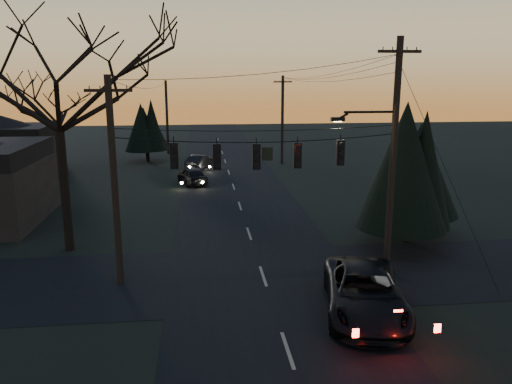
{
  "coord_description": "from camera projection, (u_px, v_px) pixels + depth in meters",
  "views": [
    {
      "loc": [
        -2.62,
        -9.95,
        8.43
      ],
      "look_at": [
        -0.32,
        9.87,
        3.78
      ],
      "focal_mm": 35.0,
      "sensor_mm": 36.0,
      "label": 1
    }
  ],
  "objects": [
    {
      "name": "main_road",
      "position": [
        243.0,
        214.0,
        31.18
      ],
      "size": [
        8.0,
        120.0,
        0.02
      ],
      "primitive_type": "cube",
      "color": "black",
      "rests_on": "ground"
    },
    {
      "name": "cross_road",
      "position": [
        263.0,
        276.0,
        21.51
      ],
      "size": [
        60.0,
        7.0,
        0.02
      ],
      "primitive_type": "cube",
      "color": "black",
      "rests_on": "ground"
    },
    {
      "name": "evergreen_dist",
      "position": [
        146.0,
        128.0,
        49.82
      ],
      "size": [
        3.69,
        3.69,
        5.57
      ],
      "color": "black",
      "rests_on": "ground"
    },
    {
      "name": "span_signal_assembly",
      "position": [
        258.0,
        155.0,
        20.28
      ],
      "size": [
        11.5,
        0.44,
        1.52
      ],
      "color": "black",
      "rests_on": "ground"
    },
    {
      "name": "suv_near",
      "position": [
        365.0,
        292.0,
        17.98
      ],
      "size": [
        3.88,
        6.35,
        1.64
      ],
      "primitive_type": "imported",
      "rotation": [
        0.0,
        0.0,
        -0.21
      ],
      "color": "black",
      "rests_on": "ground"
    },
    {
      "name": "utility_pole_far_r",
      "position": [
        282.0,
        164.0,
        49.22
      ],
      "size": [
        1.8,
        0.3,
        8.5
      ],
      "primitive_type": null,
      "color": "black",
      "rests_on": "ground"
    },
    {
      "name": "utility_pole_left",
      "position": [
        121.0,
        283.0,
        20.84
      ],
      "size": [
        1.8,
        0.3,
        8.5
      ],
      "primitive_type": null,
      "color": "black",
      "rests_on": "ground"
    },
    {
      "name": "utility_pole_right",
      "position": [
        386.0,
        271.0,
        22.13
      ],
      "size": [
        5.0,
        0.3,
        10.0
      ],
      "primitive_type": null,
      "color": "black",
      "rests_on": "ground"
    },
    {
      "name": "utility_pole_far_l",
      "position": [
        168.0,
        154.0,
        55.67
      ],
      "size": [
        0.3,
        0.3,
        8.0
      ],
      "primitive_type": null,
      "color": "black",
      "rests_on": "ground"
    },
    {
      "name": "house_left_far",
      "position": [
        0.0,
        144.0,
        43.84
      ],
      "size": [
        9.0,
        7.0,
        5.2
      ],
      "color": "black",
      "rests_on": "ground"
    },
    {
      "name": "evergreen_right",
      "position": [
        412.0,
        156.0,
        25.06
      ],
      "size": [
        4.84,
        4.84,
        7.88
      ],
      "color": "black",
      "rests_on": "ground"
    },
    {
      "name": "bare_tree_left",
      "position": [
        55.0,
        80.0,
        22.94
      ],
      "size": [
        8.85,
        8.85,
        11.78
      ],
      "color": "black",
      "rests_on": "ground"
    },
    {
      "name": "sedan_oncoming_a",
      "position": [
        192.0,
        176.0,
        39.77
      ],
      "size": [
        2.74,
        4.3,
        1.36
      ],
      "primitive_type": "imported",
      "rotation": [
        0.0,
        0.0,
        3.45
      ],
      "color": "black",
      "rests_on": "ground"
    },
    {
      "name": "sedan_oncoming_b",
      "position": [
        200.0,
        162.0,
        46.53
      ],
      "size": [
        2.79,
        4.09,
        1.28
      ],
      "primitive_type": "imported",
      "rotation": [
        0.0,
        0.0,
        2.73
      ],
      "color": "black",
      "rests_on": "ground"
    },
    {
      "name": "bare_tree_dist",
      "position": [
        58.0,
        104.0,
        39.98
      ],
      "size": [
        6.85,
        6.85,
        8.98
      ],
      "color": "black",
      "rests_on": "ground"
    }
  ]
}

